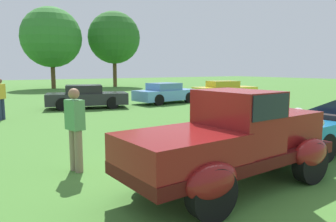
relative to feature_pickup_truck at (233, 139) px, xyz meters
name	(u,v)px	position (x,y,z in m)	size (l,w,h in m)	color
ground_plane	(225,178)	(0.17, 0.37, -0.86)	(120.00, 120.00, 0.00)	#42752D
feature_pickup_truck	(233,139)	(0.00, 0.00, 0.00)	(4.27, 2.01, 1.70)	#400B0B
neighbor_convertible	(326,125)	(4.14, 0.80, -0.28)	(4.41, 1.90, 1.40)	#1E7AB7
show_car_charcoal	(87,97)	(1.44, 12.36, -0.26)	(4.42, 2.76, 1.22)	#28282D
show_car_skyblue	(166,93)	(6.27, 12.19, -0.26)	(4.06, 2.13, 1.22)	#669EDB
show_car_yellow	(224,90)	(11.47, 12.69, -0.26)	(4.65, 2.43, 1.22)	yellow
spectator_near_truck	(0,98)	(-2.74, 10.44, 0.05)	(0.45, 0.46, 1.69)	#283351
spectator_between_cars	(75,127)	(-2.08, 2.32, 0.05)	(0.32, 0.44, 1.69)	#7F7056
treeline_center	(51,37)	(3.91, 30.72, 4.41)	(6.18, 6.18, 8.37)	brown
treeline_mid_right	(114,38)	(10.80, 30.56, 4.72)	(5.92, 5.92, 8.55)	brown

